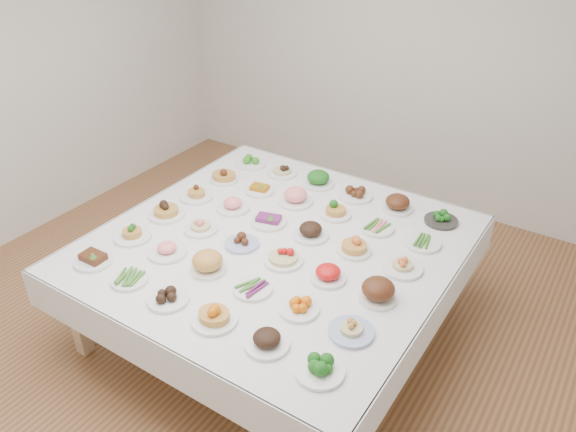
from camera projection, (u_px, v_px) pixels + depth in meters
The scene contains 38 objects.
room_envelope at pixel (235, 88), 3.33m from camera, with size 5.02×5.02×2.81m.
display_table at pixel (276, 249), 3.90m from camera, with size 2.35×2.35×0.75m.
dish_0 at pixel (93, 256), 3.64m from camera, with size 0.25×0.25×0.11m.
dish_1 at pixel (129, 278), 3.48m from camera, with size 0.23×0.23×0.06m.
dish_2 at pixel (168, 294), 3.31m from camera, with size 0.25×0.25×0.11m.
dish_3 at pixel (214, 310), 3.14m from camera, with size 0.26×0.26×0.17m.
dish_4 at pixel (267, 336), 2.98m from camera, with size 0.24×0.24×0.14m.
dish_5 at pixel (320, 366), 2.82m from camera, with size 0.26×0.26×0.11m.
dish_6 at pixel (132, 230), 3.87m from camera, with size 0.26×0.26×0.14m.
dish_7 at pixel (167, 247), 3.71m from camera, with size 0.26×0.26×0.13m.
dish_8 at pixel (208, 262), 3.55m from camera, with size 0.23×0.23×0.14m.
dish_9 at pixel (253, 287), 3.40m from camera, with size 0.24×0.24×0.06m.
dish_10 at pixel (299, 306), 3.24m from camera, with size 0.23×0.23×0.09m.
dish_11 at pixel (352, 326), 3.07m from camera, with size 0.25×0.25×0.12m.
dish_12 at pixel (166, 207), 4.12m from camera, with size 0.28×0.26×0.16m.
dish_13 at pixel (200, 224), 3.96m from camera, with size 0.24×0.24×0.12m.
dish_14 at pixel (242, 240), 3.81m from camera, with size 0.23×0.23×0.10m.
dish_15 at pixel (283, 253), 3.63m from camera, with size 0.26×0.26×0.15m.
dish_16 at pixel (328, 272), 3.48m from camera, with size 0.23×0.23×0.12m.
dish_17 at pixel (378, 290), 3.31m from camera, with size 0.25×0.25×0.14m.
dish_18 at pixel (196, 191), 4.36m from camera, with size 0.26×0.26×0.13m.
dish_19 at pixel (233, 203), 4.21m from camera, with size 0.25×0.25×0.13m.
dish_20 at pixel (269, 217), 4.04m from camera, with size 0.26×0.26×0.12m.
dish_21 at pixel (311, 228), 3.88m from camera, with size 0.25×0.25×0.15m.
dish_22 at pixel (354, 244), 3.73m from camera, with size 0.23×0.23×0.13m.
dish_23 at pixel (403, 262), 3.56m from camera, with size 0.26×0.26×0.14m.
dish_24 at pixel (224, 173), 4.60m from camera, with size 0.24×0.23×0.15m.
dish_25 at pixel (260, 188), 4.46m from camera, with size 0.24×0.24×0.09m.
dish_26 at pixel (295, 195), 4.29m from camera, with size 0.26×0.26×0.15m.
dish_27 at pixel (336, 208), 4.13m from camera, with size 0.25×0.24×0.14m.
dish_28 at pixel (377, 226), 3.99m from camera, with size 0.24×0.24×0.06m.
dish_29 at pixel (423, 241), 3.83m from camera, with size 0.25×0.25×0.06m.
dish_30 at pixel (251, 160), 4.86m from camera, with size 0.26×0.26×0.11m.
dish_31 at pixel (282, 169), 4.70m from camera, with size 0.24×0.24×0.12m.
dish_32 at pixel (318, 176), 4.53m from camera, with size 0.29×0.29×0.16m.
dish_33 at pixel (356, 192), 4.38m from camera, with size 0.26×0.26×0.11m.
dish_34 at pixel (398, 202), 4.20m from camera, with size 0.23×0.23×0.14m.
dish_35 at pixel (441, 218), 4.06m from camera, with size 0.24×0.24×0.09m.
Camera 1 is at (2.04, -2.53, 2.92)m, focal length 35.00 mm.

